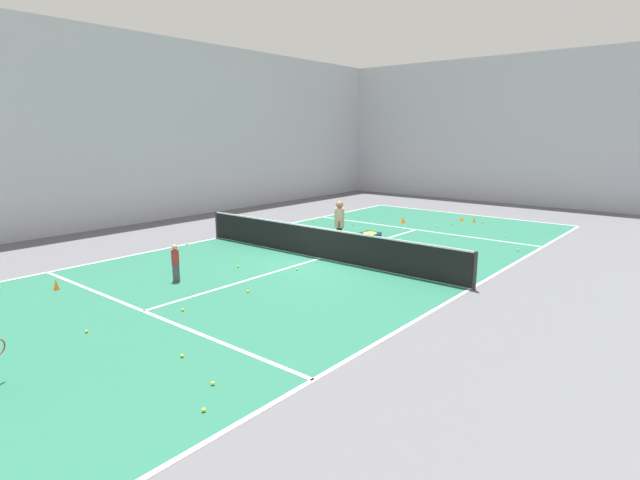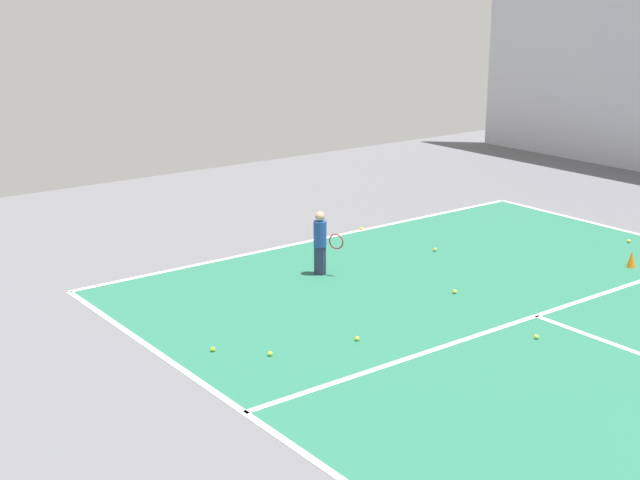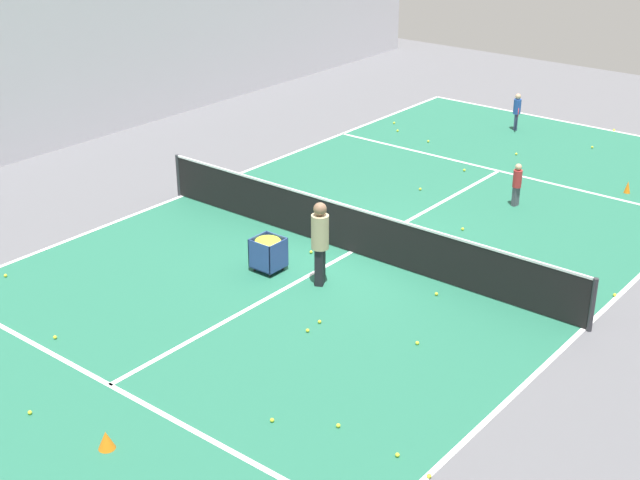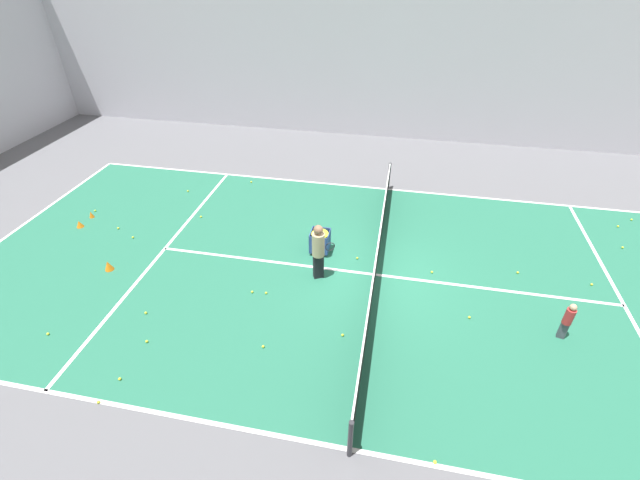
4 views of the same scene
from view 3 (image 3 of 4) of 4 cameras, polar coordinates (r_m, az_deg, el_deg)
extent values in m
plane|color=#5B5B60|center=(19.66, 2.04, -0.78)|extent=(39.66, 39.66, 0.00)
cube|color=#23664C|center=(19.66, 2.04, -0.77)|extent=(10.81, 24.49, 0.00)
cube|color=white|center=(29.78, 16.44, 7.08)|extent=(10.81, 0.10, 0.00)
cube|color=white|center=(17.35, 16.52, -5.47)|extent=(0.10, 24.49, 0.00)
cube|color=white|center=(23.02, -8.79, 2.81)|extent=(0.10, 24.49, 0.00)
cube|color=white|center=(24.99, 11.37, 4.36)|extent=(10.81, 0.10, 0.00)
cube|color=white|center=(15.46, -13.32, -9.02)|extent=(10.81, 0.10, 0.00)
cube|color=white|center=(19.65, 2.04, -0.76)|extent=(0.10, 13.47, 0.00)
cylinder|color=#2D2D33|center=(17.07, 17.04, -3.99)|extent=(0.10, 0.10, 1.09)
cylinder|color=#2D2D33|center=(22.90, -9.05, 4.12)|extent=(0.10, 0.10, 1.09)
cube|color=black|center=(19.44, 2.06, 0.63)|extent=(10.91, 0.03, 1.02)
cube|color=white|center=(19.23, 2.08, 2.09)|extent=(10.91, 0.04, 0.05)
cube|color=#2D3351|center=(28.69, 12.42, 7.40)|extent=(0.18, 0.22, 0.52)
cylinder|color=#234799|center=(28.55, 12.51, 8.34)|extent=(0.31, 0.31, 0.46)
sphere|color=tan|center=(28.47, 12.57, 8.96)|extent=(0.17, 0.17, 0.17)
torus|color=#B22D2D|center=(28.30, 12.57, 7.95)|extent=(0.15, 0.27, 0.28)
cube|color=black|center=(18.09, 0.00, -1.68)|extent=(0.28, 0.33, 0.80)
cylinder|color=tan|center=(17.77, 0.00, 0.53)|extent=(0.48, 0.48, 0.72)
sphere|color=#846047|center=(17.58, 0.00, 1.99)|extent=(0.27, 0.27, 0.27)
torus|color=black|center=(18.17, 0.08, 0.47)|extent=(0.15, 0.26, 0.28)
cube|color=#4C4C56|center=(22.59, 12.42, 2.75)|extent=(0.14, 0.19, 0.49)
cylinder|color=#B22D2D|center=(22.42, 12.52, 3.86)|extent=(0.26, 0.26, 0.44)
sphere|color=tan|center=(22.32, 12.59, 4.59)|extent=(0.16, 0.16, 0.16)
cube|color=#2D478C|center=(18.81, -3.31, -1.65)|extent=(0.61, 0.58, 0.02)
cube|color=#2D478C|center=(18.86, -2.76, -0.51)|extent=(0.61, 0.02, 0.62)
cube|color=#2D478C|center=(18.48, -3.92, -1.08)|extent=(0.61, 0.02, 0.62)
cube|color=#2D478C|center=(18.49, -2.65, -1.03)|extent=(0.02, 0.58, 0.62)
cube|color=#2D478C|center=(18.85, -4.00, -0.55)|extent=(0.02, 0.58, 0.62)
ellipsoid|color=yellow|center=(18.57, -3.35, -0.08)|extent=(0.57, 0.54, 0.16)
cylinder|color=black|center=(18.84, -2.41, -1.77)|extent=(0.05, 0.05, 0.11)
cylinder|color=black|center=(19.10, -3.37, -1.41)|extent=(0.05, 0.05, 0.11)
cylinder|color=black|center=(18.57, -3.24, -2.20)|extent=(0.05, 0.05, 0.11)
cylinder|color=black|center=(18.83, -4.20, -1.83)|extent=(0.05, 0.05, 0.11)
cone|color=orange|center=(13.96, -13.52, -12.34)|extent=(0.26, 0.26, 0.30)
cone|color=orange|center=(24.23, 19.09, 3.22)|extent=(0.17, 0.17, 0.31)
sphere|color=yellow|center=(16.23, 6.25, -6.57)|extent=(0.07, 0.07, 0.07)
sphere|color=yellow|center=(18.70, 18.34, -3.35)|extent=(0.07, 0.07, 0.07)
sphere|color=yellow|center=(17.94, 7.46, -3.44)|extent=(0.07, 0.07, 0.07)
sphere|color=yellow|center=(19.56, -0.57, -0.77)|extent=(0.07, 0.07, 0.07)
sphere|color=yellow|center=(21.08, 3.83, 1.09)|extent=(0.07, 0.07, 0.07)
sphere|color=yellow|center=(15.07, -18.08, -10.45)|extent=(0.07, 0.07, 0.07)
sphere|color=yellow|center=(13.55, 4.98, -13.54)|extent=(0.07, 0.07, 0.07)
sphere|color=yellow|center=(17.01, -16.60, -5.98)|extent=(0.07, 0.07, 0.07)
sphere|color=yellow|center=(14.08, 1.18, -11.79)|extent=(0.07, 0.07, 0.07)
sphere|color=yellow|center=(20.98, 9.12, 0.70)|extent=(0.07, 0.07, 0.07)
sphere|color=yellow|center=(16.81, -0.03, -5.25)|extent=(0.07, 0.07, 0.07)
sphere|color=yellow|center=(13.22, 7.00, -14.76)|extent=(0.07, 0.07, 0.07)
sphere|color=yellow|center=(26.37, 12.45, 5.40)|extent=(0.07, 0.07, 0.07)
sphere|color=yellow|center=(29.43, 18.30, 6.70)|extent=(0.07, 0.07, 0.07)
sphere|color=yellow|center=(27.54, 17.03, 5.71)|extent=(0.07, 0.07, 0.07)
sphere|color=yellow|center=(27.07, 6.95, 6.29)|extent=(0.07, 0.07, 0.07)
sphere|color=yellow|center=(23.25, 6.43, 3.26)|extent=(0.07, 0.07, 0.07)
sphere|color=yellow|center=(16.53, -0.80, -5.81)|extent=(0.07, 0.07, 0.07)
sphere|color=yellow|center=(28.00, 4.99, 6.99)|extent=(0.07, 0.07, 0.07)
sphere|color=yellow|center=(19.64, -19.48, -2.16)|extent=(0.07, 0.07, 0.07)
sphere|color=yellow|center=(28.79, 4.76, 7.48)|extent=(0.07, 0.07, 0.07)
sphere|color=yellow|center=(24.79, 9.22, 4.44)|extent=(0.07, 0.07, 0.07)
sphere|color=yellow|center=(14.21, -3.08, -11.44)|extent=(0.07, 0.07, 0.07)
camera|label=1|loc=(34.68, 0.82, 17.53)|focal=28.00mm
camera|label=2|loc=(24.90, -20.94, 15.21)|focal=50.00mm
camera|label=4|loc=(14.63, 38.25, 18.57)|focal=24.00mm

